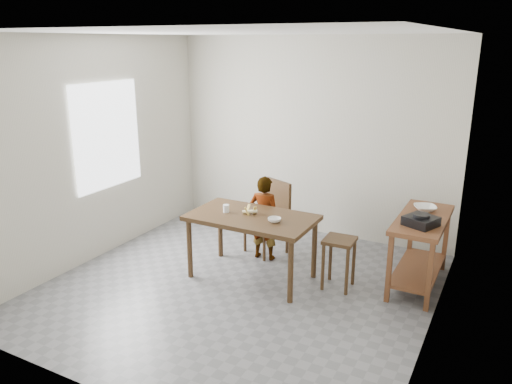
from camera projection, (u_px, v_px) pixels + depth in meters
The scene contains 17 objects.
floor at pixel (239, 289), 5.53m from camera, with size 4.00×4.00×0.04m, color slate.
ceiling at pixel (236, 30), 4.74m from camera, with size 4.00×4.00×0.04m, color white.
wall_back at pixel (311, 137), 6.84m from camera, with size 4.00×0.04×2.70m, color beige.
wall_front at pixel (91, 233), 3.43m from camera, with size 4.00×0.04×2.70m, color beige.
wall_left at pixel (94, 150), 6.04m from camera, with size 0.04×4.00×2.70m, color beige.
wall_right at pixel (444, 197), 4.23m from camera, with size 0.04×4.00×2.70m, color beige.
window_pane at pixel (107, 136), 6.15m from camera, with size 0.02×1.10×1.30m, color silver.
dining_table at pixel (252, 247), 5.67m from camera, with size 1.40×0.80×0.75m, color #3E2916, non-canonical shape.
prep_counter at pixel (419, 251), 5.48m from camera, with size 0.50×1.20×0.80m, color brown, non-canonical shape.
child at pixel (264, 218), 6.14m from camera, with size 0.39×0.26×1.06m, color white.
dining_chair at pixel (266, 218), 6.33m from camera, with size 0.45×0.45×0.93m, color #3E2916, non-canonical shape.
stool at pixel (338, 263), 5.46m from camera, with size 0.33×0.33×0.57m, color #3E2916, non-canonical shape.
glass_tumbler at pixel (226, 208), 5.67m from camera, with size 0.07×0.07×0.09m, color white.
small_bowl at pixel (274, 220), 5.37m from camera, with size 0.15×0.15×0.05m, color white.
banana at pixel (250, 211), 5.61m from camera, with size 0.19×0.13×0.07m, color #EBD952, non-canonical shape.
serving_bowl at pixel (425, 208), 5.57m from camera, with size 0.24×0.24×0.06m, color white.
gas_burner at pixel (421, 221), 5.12m from camera, with size 0.29×0.29×0.10m, color black.
Camera 1 is at (2.50, -4.31, 2.62)m, focal length 35.00 mm.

